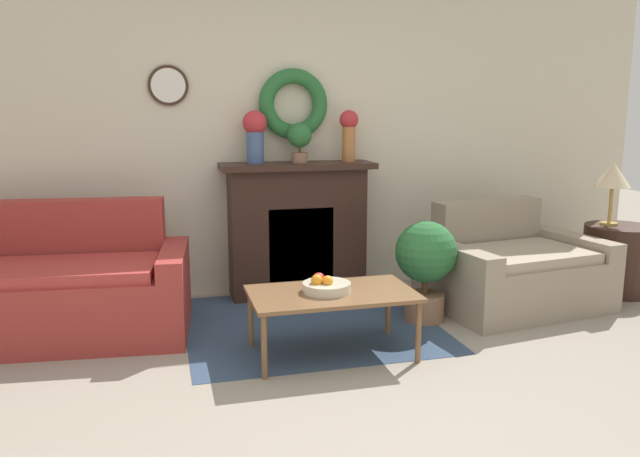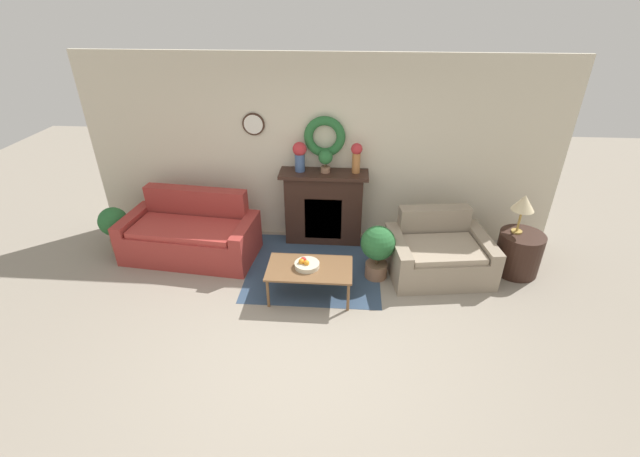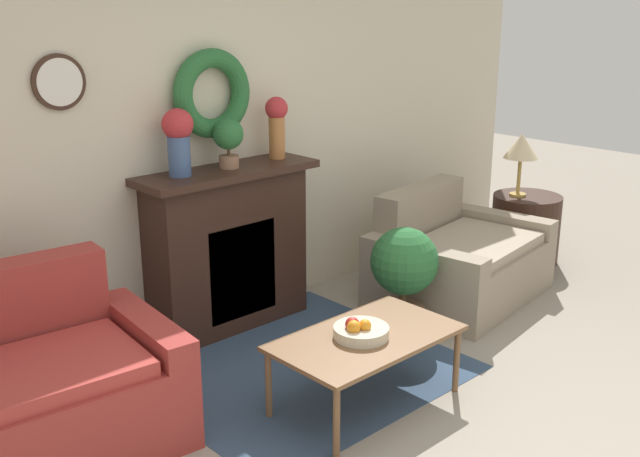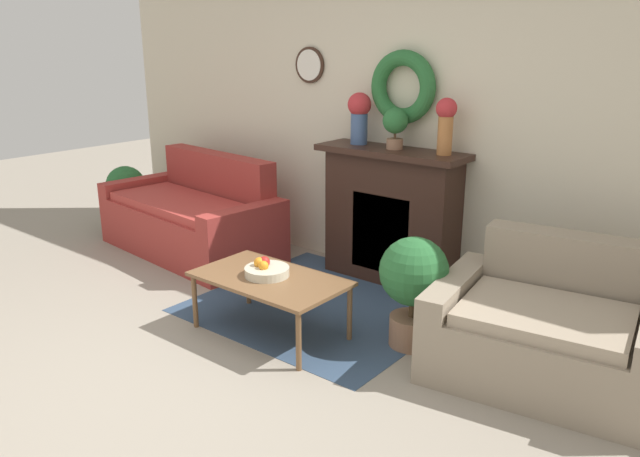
# 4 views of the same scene
# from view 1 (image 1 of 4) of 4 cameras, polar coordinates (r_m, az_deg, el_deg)

# --- Properties ---
(ground_plane) EXTENTS (16.00, 16.00, 0.00)m
(ground_plane) POSITION_cam_1_polar(r_m,az_deg,el_deg) (3.32, 6.09, -17.12)
(ground_plane) COLOR gray
(floor_rug) EXTENTS (1.80, 1.71, 0.01)m
(floor_rug) POSITION_cam_1_polar(r_m,az_deg,el_deg) (4.66, -0.98, -8.65)
(floor_rug) COLOR #334760
(floor_rug) RESTS_ON ground_plane
(wall_back) EXTENTS (6.80, 0.19, 2.70)m
(wall_back) POSITION_cam_1_polar(r_m,az_deg,el_deg) (5.35, -3.25, 8.71)
(wall_back) COLOR beige
(wall_back) RESTS_ON ground_plane
(fireplace) EXTENTS (1.27, 0.41, 1.13)m
(fireplace) POSITION_cam_1_polar(r_m,az_deg,el_deg) (5.25, -2.10, -0.02)
(fireplace) COLOR #331E16
(fireplace) RESTS_ON ground_plane
(couch_left) EXTENTS (1.92, 1.07, 0.91)m
(couch_left) POSITION_cam_1_polar(r_m,az_deg,el_deg) (4.71, -23.35, -5.25)
(couch_left) COLOR #9E332D
(couch_left) RESTS_ON ground_plane
(loveseat_right) EXTENTS (1.43, 1.14, 0.81)m
(loveseat_right) POSITION_cam_1_polar(r_m,az_deg,el_deg) (5.25, 17.06, -3.65)
(loveseat_right) COLOR gray
(loveseat_right) RESTS_ON ground_plane
(coffee_table) EXTENTS (1.05, 0.61, 0.42)m
(coffee_table) POSITION_cam_1_polar(r_m,az_deg,el_deg) (3.98, 1.10, -6.30)
(coffee_table) COLOR brown
(coffee_table) RESTS_ON ground_plane
(fruit_bowl) EXTENTS (0.31, 0.31, 0.12)m
(fruit_bowl) POSITION_cam_1_polar(r_m,az_deg,el_deg) (3.96, 0.51, -5.27)
(fruit_bowl) COLOR beige
(fruit_bowl) RESTS_ON coffee_table
(side_table_by_loveseat) EXTENTS (0.58, 0.58, 0.58)m
(side_table_by_loveseat) POSITION_cam_1_polar(r_m,az_deg,el_deg) (5.94, 25.57, -2.55)
(side_table_by_loveseat) COLOR #331E16
(side_table_by_loveseat) RESTS_ON ground_plane
(table_lamp) EXTENTS (0.29, 0.29, 0.54)m
(table_lamp) POSITION_cam_1_polar(r_m,az_deg,el_deg) (5.83, 25.22, 4.33)
(table_lamp) COLOR #B28E42
(table_lamp) RESTS_ON side_table_by_loveseat
(vase_on_mantel_left) EXTENTS (0.20, 0.20, 0.42)m
(vase_on_mantel_left) POSITION_cam_1_polar(r_m,az_deg,el_deg) (5.11, -5.97, 8.70)
(vase_on_mantel_left) COLOR #3D5684
(vase_on_mantel_left) RESTS_ON fireplace
(vase_on_mantel_right) EXTENTS (0.16, 0.16, 0.43)m
(vase_on_mantel_right) POSITION_cam_1_polar(r_m,az_deg,el_deg) (5.29, 2.66, 8.85)
(vase_on_mantel_right) COLOR #AD6B38
(vase_on_mantel_right) RESTS_ON fireplace
(potted_plant_on_mantel) EXTENTS (0.20, 0.20, 0.33)m
(potted_plant_on_mantel) POSITION_cam_1_polar(r_m,az_deg,el_deg) (5.16, -1.89, 8.23)
(potted_plant_on_mantel) COLOR #8E664C
(potted_plant_on_mantel) RESTS_ON fireplace
(potted_plant_floor_by_loveseat) EXTENTS (0.45, 0.45, 0.75)m
(potted_plant_floor_by_loveseat) POSITION_cam_1_polar(r_m,az_deg,el_deg) (4.67, 9.64, -2.94)
(potted_plant_floor_by_loveseat) COLOR #8E664C
(potted_plant_floor_by_loveseat) RESTS_ON ground_plane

